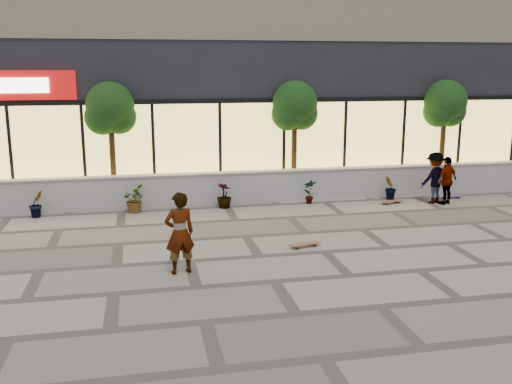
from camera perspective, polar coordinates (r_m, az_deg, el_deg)
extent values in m
plane|color=#A9A092|center=(12.00, 1.91, -8.93)|extent=(80.00, 80.00, 0.00)
cube|color=beige|center=(18.46, -3.14, 0.34)|extent=(22.00, 0.35, 1.00)
cube|color=#B2AFA8|center=(18.36, -3.16, 1.93)|extent=(22.00, 0.42, 0.04)
cube|color=black|center=(23.50, -5.28, 12.13)|extent=(24.00, 9.00, 8.50)
cube|color=#F1D560|center=(19.20, -3.61, 4.45)|extent=(23.04, 0.05, 3.00)
cube|color=black|center=(19.02, -3.67, 9.07)|extent=(23.04, 0.08, 0.15)
cube|color=brown|center=(19.08, -3.80, 17.34)|extent=(21.60, 0.05, 1.60)
imported|color=#183C13|center=(18.02, -21.09, -1.10)|extent=(0.57, 0.57, 0.81)
imported|color=#183C13|center=(17.76, -12.16, -0.72)|extent=(0.68, 0.77, 0.81)
imported|color=#183C13|center=(17.93, -3.19, -0.33)|extent=(0.64, 0.64, 0.81)
imported|color=#183C13|center=(18.54, 5.40, 0.06)|extent=(0.46, 0.35, 0.81)
imported|color=#183C13|center=(19.53, 13.29, 0.41)|extent=(0.55, 0.57, 0.81)
cylinder|color=#463219|center=(18.78, -14.15, 3.67)|extent=(0.18, 0.18, 3.24)
sphere|color=#183C13|center=(18.61, -14.40, 8.38)|extent=(1.50, 1.50, 1.50)
sphere|color=#183C13|center=(18.60, -15.12, 7.22)|extent=(1.10, 1.10, 1.10)
sphere|color=#183C13|center=(18.68, -13.56, 7.33)|extent=(1.10, 1.10, 1.10)
cylinder|color=#463219|center=(19.45, 3.84, 4.31)|extent=(0.18, 0.18, 3.24)
sphere|color=#183C13|center=(19.29, 3.91, 8.87)|extent=(1.50, 1.50, 1.50)
sphere|color=#183C13|center=(19.20, 3.20, 7.78)|extent=(1.10, 1.10, 1.10)
sphere|color=#183C13|center=(19.43, 4.57, 7.82)|extent=(1.10, 1.10, 1.10)
cylinder|color=#463219|center=(21.56, 18.13, 4.52)|extent=(0.18, 0.18, 3.24)
sphere|color=#183C13|center=(21.41, 18.41, 8.63)|extent=(1.50, 1.50, 1.50)
sphere|color=#183C13|center=(21.27, 17.82, 7.67)|extent=(1.10, 1.10, 1.10)
sphere|color=#183C13|center=(21.61, 18.86, 7.66)|extent=(1.10, 1.10, 1.10)
imported|color=white|center=(12.29, -7.64, -4.09)|extent=(0.74, 0.57, 1.79)
imported|color=white|center=(19.32, 18.56, 1.10)|extent=(0.99, 0.74, 1.56)
imported|color=#A1331D|center=(19.38, 17.43, 1.37)|extent=(1.21, 0.90, 1.66)
cube|color=brown|center=(14.17, 4.88, -5.19)|extent=(0.83, 0.39, 0.02)
cylinder|color=black|center=(14.37, 5.60, -5.20)|extent=(0.06, 0.04, 0.06)
cylinder|color=black|center=(14.25, 5.89, -5.36)|extent=(0.06, 0.04, 0.06)
cylinder|color=black|center=(14.13, 3.85, -5.47)|extent=(0.06, 0.04, 0.06)
cylinder|color=black|center=(14.01, 4.14, -5.63)|extent=(0.06, 0.04, 0.06)
cube|color=brown|center=(19.02, 13.41, -0.89)|extent=(0.83, 0.41, 0.02)
cylinder|color=black|center=(19.24, 13.84, -0.94)|extent=(0.06, 0.04, 0.06)
cylinder|color=black|center=(19.13, 14.11, -1.03)|extent=(0.06, 0.04, 0.06)
cylinder|color=black|center=(18.93, 12.69, -1.10)|extent=(0.06, 0.04, 0.06)
cylinder|color=black|center=(18.82, 12.96, -1.19)|extent=(0.06, 0.04, 0.06)
cube|color=#66559B|center=(20.34, 18.90, -0.36)|extent=(0.83, 0.25, 0.02)
cylinder|color=black|center=(20.55, 19.37, -0.44)|extent=(0.06, 0.03, 0.06)
cylinder|color=black|center=(20.43, 19.60, -0.53)|extent=(0.06, 0.03, 0.06)
cylinder|color=black|center=(20.28, 18.18, -0.53)|extent=(0.06, 0.03, 0.06)
cylinder|color=black|center=(20.16, 18.40, -0.62)|extent=(0.06, 0.03, 0.06)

